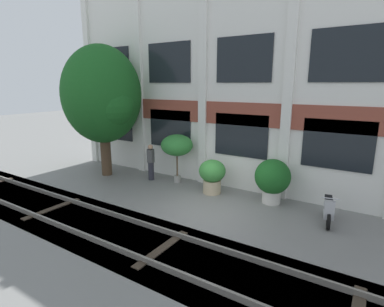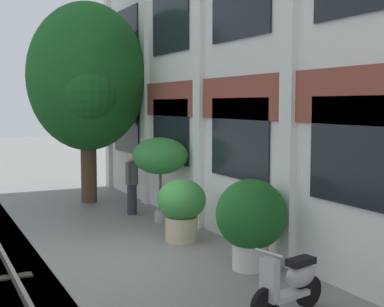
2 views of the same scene
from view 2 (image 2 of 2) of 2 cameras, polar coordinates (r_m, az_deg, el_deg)
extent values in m
plane|color=slate|center=(10.51, -7.73, -11.17)|extent=(80.00, 80.00, 0.00)
cube|color=silver|center=(11.44, 6.30, 12.71)|extent=(17.47, 0.50, 8.91)
cube|color=brown|center=(11.21, 5.06, 5.94)|extent=(17.47, 0.06, 0.90)
cube|color=silver|center=(19.25, -8.96, 9.67)|extent=(0.36, 0.16, 8.91)
cube|color=silver|center=(15.96, -5.10, 10.62)|extent=(0.36, 0.16, 8.91)
cube|color=silver|center=(12.79, 0.76, 11.96)|extent=(0.36, 0.16, 8.91)
cube|color=silver|center=(9.85, 10.41, 13.87)|extent=(0.36, 0.16, 8.91)
cube|color=black|center=(17.56, -7.04, 2.93)|extent=(2.24, 0.04, 1.70)
cube|color=black|center=(14.31, -2.35, 2.42)|extent=(2.24, 0.04, 1.70)
cube|color=black|center=(11.22, 4.98, 1.60)|extent=(2.24, 0.04, 1.70)
cube|color=black|center=(8.45, 17.45, 0.15)|extent=(2.24, 0.04, 1.70)
cube|color=black|center=(17.68, -7.15, 12.36)|extent=(2.24, 0.04, 1.70)
cube|color=black|center=(14.46, -2.40, 13.98)|extent=(2.24, 0.04, 1.70)
cube|color=slate|center=(10.05, -18.76, -11.73)|extent=(25.47, 0.07, 0.15)
cylinder|color=#4C3826|center=(16.41, -10.96, -0.68)|extent=(0.47, 0.47, 2.57)
ellipsoid|color=#19561E|center=(16.35, -11.12, 8.05)|extent=(3.54, 3.54, 4.39)
sphere|color=#19561E|center=(17.24, -11.24, 6.44)|extent=(1.95, 1.95, 1.95)
sphere|color=#19561E|center=(15.42, -10.93, 6.58)|extent=(1.95, 1.95, 1.95)
cylinder|color=gray|center=(13.56, -3.38, -6.67)|extent=(0.30, 0.30, 0.32)
cylinder|color=brown|center=(13.42, -3.39, -3.54)|extent=(0.07, 0.07, 1.19)
ellipsoid|color=#2D7A33|center=(13.33, -3.41, -0.24)|extent=(1.38, 1.38, 0.92)
cylinder|color=beige|center=(9.87, 6.28, -10.85)|extent=(0.66, 0.66, 0.46)
ellipsoid|color=#19561E|center=(9.69, 6.33, -6.46)|extent=(1.28, 1.28, 1.27)
cylinder|color=tan|center=(11.69, -1.12, -8.05)|extent=(0.71, 0.71, 0.54)
ellipsoid|color=#388438|center=(11.56, -1.12, -4.94)|extent=(1.06, 1.06, 0.89)
cylinder|color=black|center=(7.63, 7.80, -15.74)|extent=(0.18, 0.49, 0.48)
cylinder|color=black|center=(8.26, 12.31, -14.15)|extent=(0.18, 0.49, 0.48)
cube|color=#B2B2B7|center=(7.93, 10.21, -14.63)|extent=(0.37, 0.71, 0.08)
ellipsoid|color=#B2B2B7|center=(8.04, 11.51, -12.57)|extent=(0.36, 0.60, 0.36)
cube|color=black|center=(7.98, 11.53, -11.21)|extent=(0.30, 0.47, 0.10)
cube|color=#B2B2B7|center=(7.57, 8.27, -13.19)|extent=(0.30, 0.17, 0.60)
cylinder|color=#B7B7BF|center=(7.44, 8.20, -10.45)|extent=(0.50, 0.13, 0.03)
cylinder|color=#282833|center=(14.52, -6.41, -4.88)|extent=(0.26, 0.26, 0.82)
cylinder|color=#4C4C4C|center=(14.41, -6.44, -2.12)|extent=(0.34, 0.34, 0.59)
sphere|color=tan|center=(14.37, -6.46, -0.52)|extent=(0.22, 0.22, 0.22)
cylinder|color=#4C4C4C|center=(14.61, -6.11, -1.90)|extent=(0.09, 0.09, 0.53)
cylinder|color=#4C4C4C|center=(14.21, -6.78, -2.11)|extent=(0.09, 0.09, 0.53)
camera|label=1|loc=(7.16, -73.65, 11.79)|focal=28.00mm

